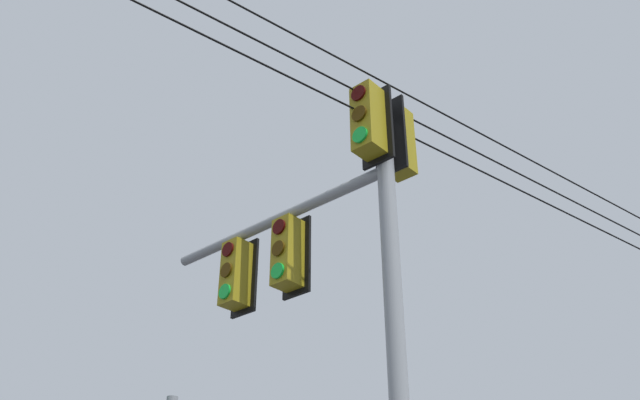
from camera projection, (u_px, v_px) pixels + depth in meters
name	position (u px, v px, depth m)	size (l,w,h in m)	color
signal_mast_assembly	(339.00, 266.00, 7.83)	(3.69, 2.01, 7.20)	gray
overhead_wire_span	(453.00, 139.00, 9.05)	(15.92, 22.42, 0.99)	black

